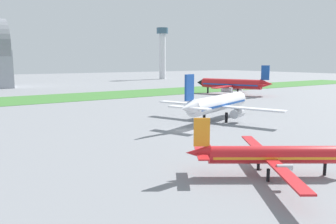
{
  "coord_description": "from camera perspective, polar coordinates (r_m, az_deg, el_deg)",
  "views": [
    {
      "loc": [
        -38.07,
        -50.11,
        12.81
      ],
      "look_at": [
        -0.74,
        4.27,
        3.0
      ],
      "focal_mm": 36.95,
      "sensor_mm": 36.0,
      "label": 1
    }
  ],
  "objects": [
    {
      "name": "control_tower",
      "position": [
        245.35,
        -0.93,
        10.36
      ],
      "size": [
        8.0,
        8.0,
        35.39
      ],
      "color": "silver",
      "rests_on": "ground_plane"
    },
    {
      "name": "airplane_foreground_turboprop",
      "position": [
        40.53,
        16.33,
        -6.77
      ],
      "size": [
        16.62,
        18.91,
        6.57
      ],
      "rotation": [
        0.0,
        0.0,
        5.69
      ],
      "color": "red",
      "rests_on": "ground_plane"
    },
    {
      "name": "grass_taxiway_strip",
      "position": [
        126.37,
        -16.76,
        2.3
      ],
      "size": [
        360.0,
        28.0,
        0.08
      ],
      "primitive_type": "cube",
      "color": "#3D7533",
      "rests_on": "ground_plane"
    },
    {
      "name": "airplane_midfield_jet",
      "position": [
        74.63,
        8.14,
        1.38
      ],
      "size": [
        27.83,
        28.03,
        10.33
      ],
      "rotation": [
        0.0,
        0.0,
        0.36
      ],
      "color": "white",
      "rests_on": "ground_plane"
    },
    {
      "name": "ground_plane",
      "position": [
        64.22,
        2.71,
        -3.06
      ],
      "size": [
        600.0,
        600.0,
        0.0
      ],
      "primitive_type": "plane",
      "color": "gray"
    },
    {
      "name": "airplane_parked_jet_far",
      "position": [
        134.4,
        10.6,
        4.57
      ],
      "size": [
        30.12,
        29.92,
        11.16
      ],
      "rotation": [
        0.0,
        0.0,
        1.95
      ],
      "color": "red",
      "rests_on": "ground_plane"
    }
  ]
}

